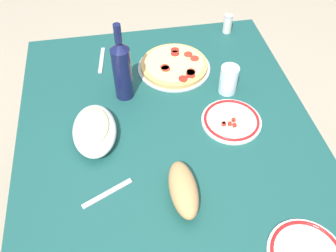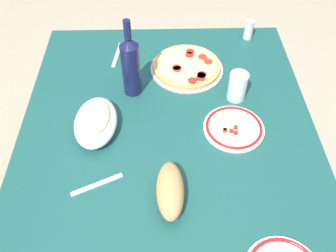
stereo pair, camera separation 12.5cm
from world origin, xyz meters
The scene contains 11 objects.
ground_plane centered at (0.00, 0.00, 0.00)m, with size 8.00×8.00×0.00m, color tan.
dining_table centered at (0.00, 0.00, 0.64)m, with size 1.28×1.06×0.75m.
pepperoni_pizza centered at (-0.34, 0.09, 0.77)m, with size 0.30×0.30×0.03m.
baked_pasta_dish centered at (-0.02, -0.25, 0.79)m, with size 0.24×0.15×0.08m.
wine_bottle centered at (-0.21, -0.13, 0.88)m, with size 0.07×0.07×0.32m.
water_glass centered at (-0.17, 0.27, 0.81)m, with size 0.07×0.07×0.12m, color silver.
side_plate_far centered at (0.00, 0.23, 0.76)m, with size 0.22×0.22×0.02m.
bread_loaf centered at (0.26, 0.00, 0.79)m, with size 0.20×0.08×0.08m, color tan.
spice_shaker centered at (-0.56, 0.38, 0.79)m, with size 0.04×0.04×0.09m.
fork_left centered at (-0.44, -0.21, 0.75)m, with size 0.17×0.02×0.01m, color #B7B7BC.
fork_right centered at (0.22, -0.23, 0.75)m, with size 0.17×0.02×0.01m, color #B7B7BC.
Camera 2 is at (0.83, -0.02, 1.72)m, focal length 38.50 mm.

